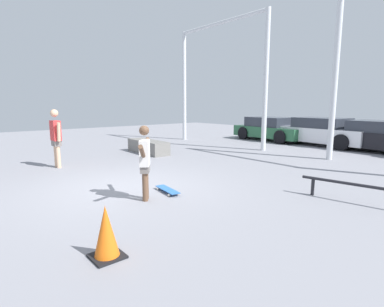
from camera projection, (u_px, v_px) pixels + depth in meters
name	position (u px, v px, depth m)	size (l,w,h in m)	color
ground_plane	(123.00, 188.00, 6.92)	(36.00, 36.00, 0.00)	gray
skateboarder	(145.00, 159.00, 5.91)	(1.07, 0.86, 1.50)	brown
skateboard	(168.00, 190.00, 6.53)	(0.82, 0.33, 0.08)	#2D66B2
grind_box	(148.00, 147.00, 11.84)	(2.20, 0.67, 0.50)	slate
grind_rail	(368.00, 189.00, 5.66)	(2.44, 0.47, 0.40)	black
canopy_support_left	(220.00, 71.00, 14.00)	(5.45, 0.20, 5.67)	silver
parked_car_green	(271.00, 129.00, 16.03)	(4.20, 2.19, 1.24)	#28603D
parked_car_white	(323.00, 132.00, 13.94)	(4.25, 2.14, 1.29)	white
bystander	(56.00, 136.00, 9.00)	(0.77, 0.23, 1.76)	#DBAD89
traffic_cone	(106.00, 232.00, 3.71)	(0.39, 0.39, 0.68)	black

